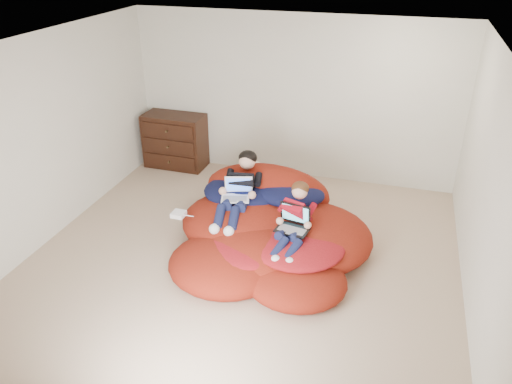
# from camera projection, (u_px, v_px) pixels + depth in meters

# --- Properties ---
(room_shell) EXTENTS (5.10, 5.10, 2.77)m
(room_shell) POSITION_uv_depth(u_px,v_px,m) (243.00, 243.00, 5.92)
(room_shell) COLOR tan
(room_shell) RESTS_ON ground
(dresser) EXTENTS (0.99, 0.56, 0.89)m
(dresser) POSITION_uv_depth(u_px,v_px,m) (175.00, 141.00, 8.20)
(dresser) COLOR black
(dresser) RESTS_ON ground
(beanbag_pile) EXTENTS (2.42, 2.36, 0.86)m
(beanbag_pile) POSITION_uv_depth(u_px,v_px,m) (268.00, 231.00, 6.10)
(beanbag_pile) COLOR maroon
(beanbag_pile) RESTS_ON ground
(cream_pillow) EXTENTS (0.43, 0.27, 0.27)m
(cream_pillow) POSITION_uv_depth(u_px,v_px,m) (252.00, 171.00, 6.76)
(cream_pillow) COLOR beige
(cream_pillow) RESTS_ON beanbag_pile
(older_boy) EXTENTS (0.38, 1.21, 0.64)m
(older_boy) POSITION_uv_depth(u_px,v_px,m) (240.00, 186.00, 6.27)
(older_boy) COLOR black
(older_boy) RESTS_ON beanbag_pile
(younger_boy) EXTENTS (0.37, 0.95, 0.62)m
(younger_boy) POSITION_uv_depth(u_px,v_px,m) (295.00, 217.00, 5.70)
(younger_boy) COLOR #B20F1E
(younger_boy) RESTS_ON beanbag_pile
(laptop_white) EXTENTS (0.40, 0.38, 0.25)m
(laptop_white) POSITION_uv_depth(u_px,v_px,m) (237.00, 192.00, 6.17)
(laptop_white) COLOR white
(laptop_white) RESTS_ON older_boy
(laptop_black) EXTENTS (0.40, 0.35, 0.27)m
(laptop_black) POSITION_uv_depth(u_px,v_px,m) (294.00, 222.00, 5.67)
(laptop_black) COLOR black
(laptop_black) RESTS_ON younger_boy
(power_adapter) EXTENTS (0.16, 0.16, 0.06)m
(power_adapter) POSITION_uv_depth(u_px,v_px,m) (179.00, 214.00, 6.12)
(power_adapter) COLOR white
(power_adapter) RESTS_ON beanbag_pile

